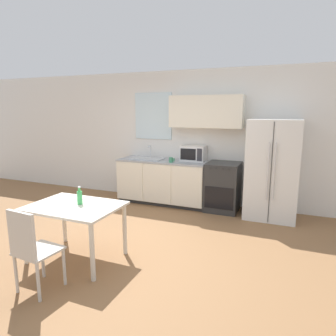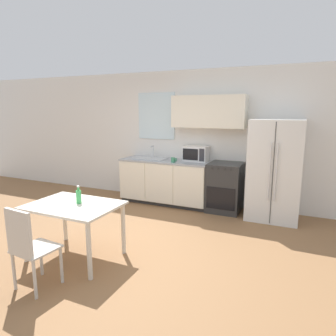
# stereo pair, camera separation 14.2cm
# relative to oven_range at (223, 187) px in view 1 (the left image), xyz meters

# --- Properties ---
(ground_plane) EXTENTS (12.00, 12.00, 0.00)m
(ground_plane) POSITION_rel_oven_range_xyz_m (-0.90, -2.04, -0.46)
(ground_plane) COLOR olive
(wall_back) EXTENTS (12.00, 0.38, 2.70)m
(wall_back) POSITION_rel_oven_range_xyz_m (-0.85, 0.33, 0.96)
(wall_back) COLOR silver
(wall_back) RESTS_ON ground_plane
(kitchen_counter) EXTENTS (1.87, 0.67, 0.91)m
(kitchen_counter) POSITION_rel_oven_range_xyz_m (-1.24, -0.01, -0.01)
(kitchen_counter) COLOR #333333
(kitchen_counter) RESTS_ON ground_plane
(oven_range) EXTENTS (0.61, 0.66, 0.93)m
(oven_range) POSITION_rel_oven_range_xyz_m (0.00, 0.00, 0.00)
(oven_range) COLOR #2D2D2D
(oven_range) RESTS_ON ground_plane
(refrigerator) EXTENTS (0.88, 0.78, 1.76)m
(refrigerator) POSITION_rel_oven_range_xyz_m (0.88, -0.05, 0.41)
(refrigerator) COLOR silver
(refrigerator) RESTS_ON ground_plane
(kitchen_sink) EXTENTS (0.68, 0.39, 0.26)m
(kitchen_sink) POSITION_rel_oven_range_xyz_m (-1.60, 0.00, 0.46)
(kitchen_sink) COLOR #B7BABC
(kitchen_sink) RESTS_ON kitchen_counter
(microwave) EXTENTS (0.49, 0.32, 0.30)m
(microwave) POSITION_rel_oven_range_xyz_m (-0.64, 0.13, 0.59)
(microwave) COLOR silver
(microwave) RESTS_ON kitchen_counter
(coffee_mug) EXTENTS (0.11, 0.08, 0.10)m
(coffee_mug) POSITION_rel_oven_range_xyz_m (-0.98, -0.21, 0.49)
(coffee_mug) COLOR #3F8C66
(coffee_mug) RESTS_ON kitchen_counter
(dining_table) EXTENTS (1.14, 0.83, 0.73)m
(dining_table) POSITION_rel_oven_range_xyz_m (-1.33, -2.64, 0.16)
(dining_table) COLOR beige
(dining_table) RESTS_ON ground_plane
(dining_chair_near) EXTENTS (0.43, 0.43, 0.93)m
(dining_chair_near) POSITION_rel_oven_range_xyz_m (-1.26, -3.43, 0.07)
(dining_chair_near) COLOR beige
(dining_chair_near) RESTS_ON ground_plane
(drink_bottle) EXTENTS (0.07, 0.07, 0.23)m
(drink_bottle) POSITION_rel_oven_range_xyz_m (-1.29, -2.58, 0.36)
(drink_bottle) COLOR #3FB259
(drink_bottle) RESTS_ON dining_table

